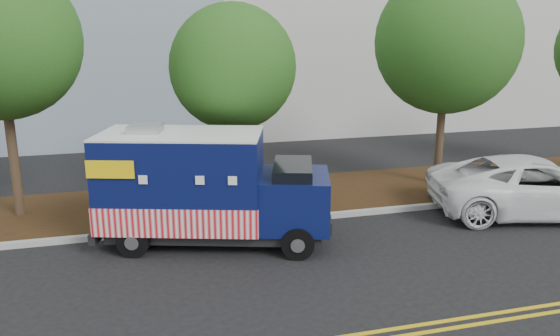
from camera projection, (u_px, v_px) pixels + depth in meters
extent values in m
plane|color=black|center=(231.00, 248.00, 13.39)|extent=(120.00, 120.00, 0.00)
cube|color=#9E9E99|center=(222.00, 226.00, 14.68)|extent=(120.00, 0.18, 0.15)
cube|color=black|center=(210.00, 202.00, 16.64)|extent=(120.00, 4.00, 0.15)
cylinder|color=#38281C|center=(13.00, 152.00, 14.89)|extent=(0.26, 0.26, 3.89)
cylinder|color=#38281C|center=(235.00, 153.00, 16.21)|extent=(0.26, 0.26, 3.24)
sphere|color=#1E5A19|center=(233.00, 67.00, 15.57)|extent=(3.63, 3.63, 3.63)
cylinder|color=#38281C|center=(440.00, 134.00, 17.99)|extent=(0.26, 0.26, 3.67)
sphere|color=#1E5A19|center=(447.00, 42.00, 17.25)|extent=(4.56, 4.56, 4.56)
cube|color=#473828|center=(183.00, 182.00, 14.72)|extent=(0.06, 0.06, 2.40)
cube|color=black|center=(217.00, 228.00, 13.64)|extent=(5.44, 3.20, 0.26)
cube|color=#091144|center=(182.00, 179.00, 13.35)|extent=(4.32, 3.17, 2.21)
cube|color=red|center=(184.00, 209.00, 13.55)|extent=(4.37, 3.23, 0.69)
cube|color=white|center=(180.00, 134.00, 13.07)|extent=(4.32, 3.17, 0.06)
cube|color=#B7B7BA|center=(146.00, 129.00, 13.07)|extent=(0.92, 0.92, 0.20)
cube|color=#091144|center=(295.00, 200.00, 13.38)|extent=(2.17, 2.38, 1.29)
cube|color=black|center=(293.00, 175.00, 13.23)|extent=(1.41, 1.99, 0.60)
cube|color=black|center=(329.00, 217.00, 13.46)|extent=(0.62, 1.78, 0.28)
cube|color=black|center=(107.00, 225.00, 13.74)|extent=(0.77, 2.03, 0.26)
cube|color=#B7B7BA|center=(103.00, 176.00, 13.41)|extent=(0.53, 1.59, 1.75)
cube|color=#B7B7BA|center=(201.00, 166.00, 14.39)|extent=(1.59, 0.53, 1.01)
cube|color=yellow|center=(110.00, 170.00, 12.22)|extent=(1.06, 0.35, 0.41)
cube|color=yellow|center=(138.00, 148.00, 14.34)|extent=(1.06, 0.35, 0.41)
cylinder|color=black|center=(298.00, 243.00, 12.66)|extent=(0.81, 0.48, 0.77)
cylinder|color=black|center=(298.00, 216.00, 14.48)|extent=(0.81, 0.48, 0.77)
cylinder|color=black|center=(133.00, 241.00, 12.80)|extent=(0.81, 0.48, 0.77)
cylinder|color=black|center=(154.00, 214.00, 14.62)|extent=(0.81, 0.48, 0.77)
imported|color=white|center=(537.00, 186.00, 15.62)|extent=(6.49, 4.21, 1.66)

